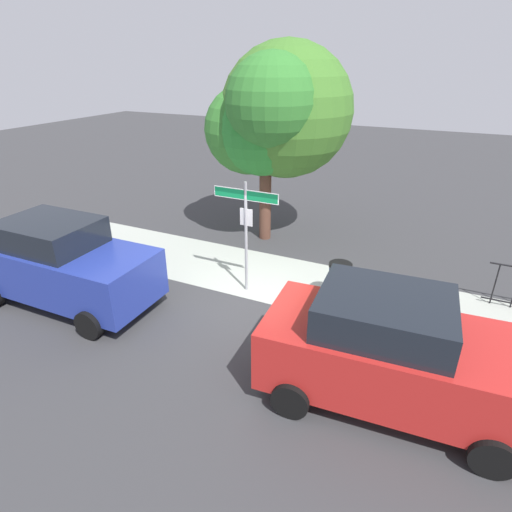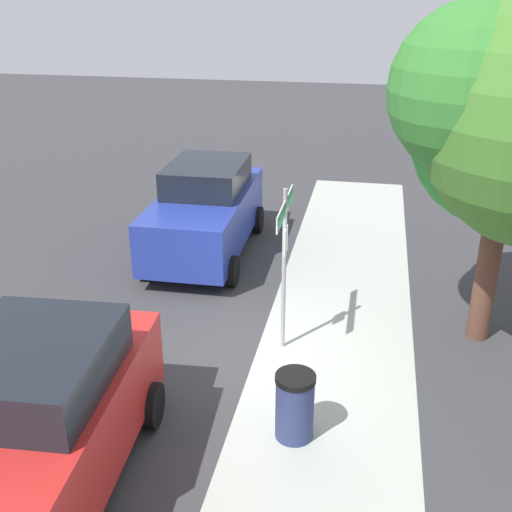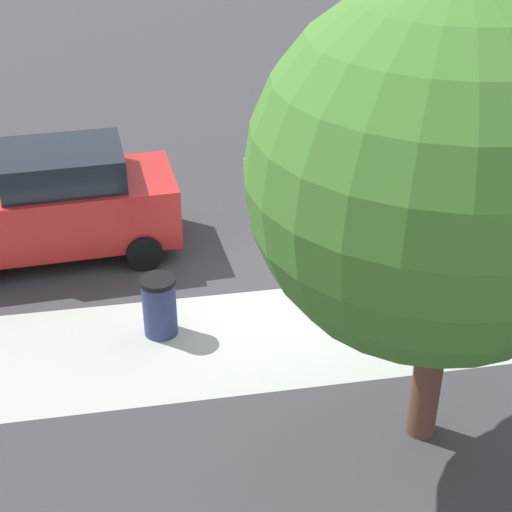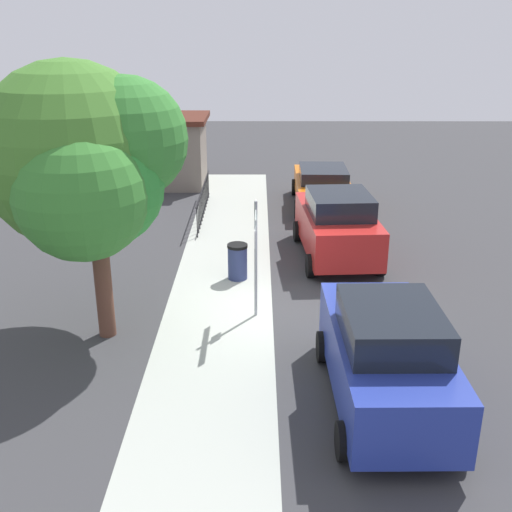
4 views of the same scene
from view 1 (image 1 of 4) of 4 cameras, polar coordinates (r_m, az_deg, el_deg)
name	(u,v)px [view 1 (image 1 of 4)]	position (r m, az deg, el deg)	size (l,w,h in m)	color
ground_plane	(251,299)	(10.25, -0.75, -5.95)	(60.00, 60.00, 0.00)	#38383A
sidewalk_strip	(344,293)	(10.76, 12.01, -4.92)	(24.00, 2.60, 0.00)	#AAAFA4
street_sign	(246,215)	(9.83, -1.40, 5.57)	(1.64, 0.07, 2.81)	#9EA0A5
shade_tree	(274,116)	(12.79, 2.48, 18.56)	(4.33, 4.34, 5.88)	brown
car_blue	(63,263)	(10.72, -24.91, -0.89)	(4.46, 2.10, 2.04)	#253697
car_red	(393,352)	(7.34, 18.17, -12.34)	(4.43, 2.35, 2.00)	red
trash_bin	(339,282)	(10.19, 11.28, -3.49)	(0.55, 0.55, 0.98)	navy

